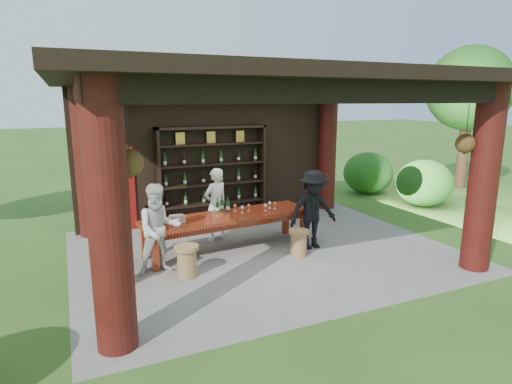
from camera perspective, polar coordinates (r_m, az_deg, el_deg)
name	(u,v)px	position (r m, az deg, el deg)	size (l,w,h in m)	color
ground	(264,250)	(8.85, 1.07, -7.80)	(90.00, 90.00, 0.00)	#2D5119
pavilion	(255,145)	(8.75, -0.15, 6.31)	(7.50, 6.00, 3.60)	slate
wine_shelf	(212,175)	(10.66, -5.83, 2.30)	(2.73, 0.42, 2.41)	black
tasting_table	(228,220)	(8.72, -3.72, -3.75)	(3.58, 1.24, 0.75)	#5F130D
stool_near_left	(187,260)	(7.61, -9.21, -8.99)	(0.43, 0.43, 0.56)	olive
stool_near_right	(299,242)	(8.51, 5.71, -6.69)	(0.40, 0.40, 0.53)	olive
stool_far_left	(123,269)	(7.55, -17.37, -9.81)	(0.39, 0.39, 0.51)	olive
host	(216,204)	(9.35, -5.38, -1.64)	(0.58, 0.38, 1.60)	silver
guest_woman	(159,229)	(7.72, -12.79, -4.82)	(0.79, 0.61, 1.62)	silver
guest_man	(313,210)	(8.85, 7.59, -2.36)	(1.06, 0.61, 1.64)	black
table_bottles	(222,204)	(8.90, -4.50, -1.63)	(0.30, 0.21, 0.31)	#194C1E
table_glasses	(256,207)	(8.98, 0.01, -2.00)	(0.92, 0.30, 0.15)	silver
napkin_basket	(177,219)	(8.25, -10.44, -3.54)	(0.26, 0.18, 0.14)	#BF6672
shrubs	(331,209)	(10.06, 9.94, -2.25)	(14.87, 7.84, 1.36)	#194C14
trees	(383,86)	(11.75, 16.52, 13.37)	(21.16, 9.17, 4.80)	#3F2819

